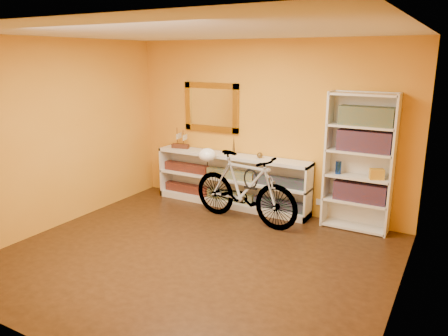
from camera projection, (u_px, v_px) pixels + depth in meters
The scene contains 24 objects.
floor at pixel (196, 257), 5.19m from camera, with size 4.50×4.00×0.01m, color black.
ceiling at pixel (191, 31), 4.53m from camera, with size 4.50×4.00×0.01m, color silver.
back_wall at pixel (266, 127), 6.55m from camera, with size 4.50×0.01×2.60m, color orange.
left_wall at pixel (58, 134), 5.94m from camera, with size 0.01×4.00×2.60m, color orange.
right_wall at pixel (407, 179), 3.79m from camera, with size 0.01×4.00×2.60m, color orange.
gilt_mirror at pixel (211, 107), 6.90m from camera, with size 0.98×0.06×0.78m, color olive.
wall_socket at pixel (319, 202), 6.37m from camera, with size 0.09×0.01×0.09m, color silver.
console_unit at pixel (231, 180), 6.85m from camera, with size 2.60×0.35×0.85m, color silver, non-canonical shape.
cd_row_lower at pixel (230, 196), 6.90m from camera, with size 2.50×0.13×0.14m, color black.
cd_row_upper at pixel (231, 174), 6.80m from camera, with size 2.50×0.13×0.14m, color #1C537E.
model_ship at pixel (180, 138), 7.16m from camera, with size 0.29×0.11×0.35m, color #432012, non-canonical shape.
toy_car at pixel (207, 151), 6.96m from camera, with size 0.00×0.00×0.00m, color black.
bronze_ornament at pixel (234, 145), 6.68m from camera, with size 0.05×0.05×0.31m, color brown.
decorative_orb at pixel (260, 155), 6.50m from camera, with size 0.09×0.09×0.09m, color brown.
bookcase at pixel (359, 163), 5.80m from camera, with size 0.90×0.30×1.90m, color silver, non-canonical shape.
book_row_a at pixel (360, 192), 5.88m from camera, with size 0.70×0.22×0.26m, color maroon.
book_row_b at pixel (365, 141), 5.70m from camera, with size 0.70×0.22×0.28m, color maroon.
book_row_c at pixel (367, 116), 5.62m from camera, with size 0.70×0.22×0.25m, color #1A4D5B.
travel_mug at pixel (338, 168), 5.94m from camera, with size 0.08×0.08×0.18m, color navy.
red_tin at pixel (348, 117), 5.77m from camera, with size 0.14×0.14×0.18m, color maroon.
yellow_bag at pixel (377, 174), 5.68m from camera, with size 0.18×0.12×0.14m, color gold.
bicycle at pixel (244, 188), 6.15m from camera, with size 1.76×0.45×1.03m, color silver.
helmet at pixel (207, 155), 6.44m from camera, with size 0.28×0.27×0.21m, color white.
u_lock at pixel (251, 179), 6.05m from camera, with size 0.22×0.22×0.02m, color black.
Camera 1 is at (2.64, -3.96, 2.35)m, focal length 34.39 mm.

